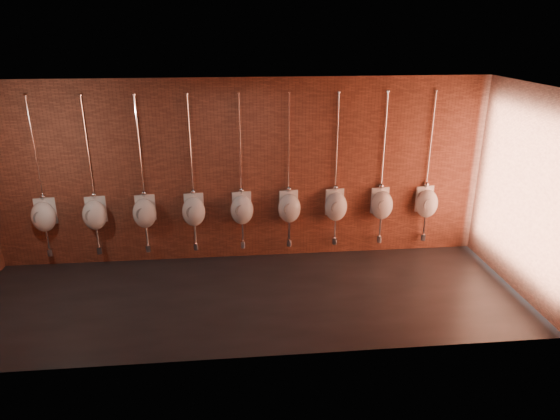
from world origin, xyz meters
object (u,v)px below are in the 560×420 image
(urinal_3, at_px, (194,211))
(urinal_8, at_px, (427,203))
(urinal_1, at_px, (95,214))
(urinal_0, at_px, (44,216))
(urinal_6, at_px, (336,206))
(urinal_7, at_px, (382,204))
(urinal_4, at_px, (242,209))
(urinal_5, at_px, (289,207))
(urinal_2, at_px, (145,212))

(urinal_3, distance_m, urinal_8, 4.17)
(urinal_1, bearing_deg, urinal_0, 180.00)
(urinal_6, distance_m, urinal_7, 0.83)
(urinal_3, relative_size, urinal_7, 1.00)
(urinal_4, xyz_separation_m, urinal_5, (0.83, 0.00, 0.00))
(urinal_1, xyz_separation_m, urinal_6, (4.17, 0.00, 0.00))
(urinal_1, distance_m, urinal_4, 2.50)
(urinal_6, relative_size, urinal_8, 1.00)
(urinal_2, height_order, urinal_3, same)
(urinal_0, xyz_separation_m, urinal_3, (2.50, 0.00, 0.00))
(urinal_3, xyz_separation_m, urinal_4, (0.83, 0.00, 0.00))
(urinal_3, bearing_deg, urinal_1, 180.00)
(urinal_5, height_order, urinal_8, same)
(urinal_7, height_order, urinal_8, same)
(urinal_3, height_order, urinal_6, same)
(urinal_5, bearing_deg, urinal_3, 180.00)
(urinal_4, relative_size, urinal_5, 1.00)
(urinal_3, bearing_deg, urinal_7, 0.00)
(urinal_3, bearing_deg, urinal_6, 0.00)
(urinal_2, bearing_deg, urinal_5, 0.00)
(urinal_0, distance_m, urinal_3, 2.50)
(urinal_7, bearing_deg, urinal_8, 0.00)
(urinal_0, distance_m, urinal_6, 5.01)
(urinal_0, bearing_deg, urinal_7, 0.00)
(urinal_5, relative_size, urinal_6, 1.00)
(urinal_1, relative_size, urinal_8, 1.00)
(urinal_1, relative_size, urinal_3, 1.00)
(urinal_7, distance_m, urinal_8, 0.83)
(urinal_2, height_order, urinal_6, same)
(urinal_1, height_order, urinal_2, same)
(urinal_1, relative_size, urinal_7, 1.00)
(urinal_4, bearing_deg, urinal_8, 0.00)
(urinal_2, distance_m, urinal_8, 5.01)
(urinal_3, bearing_deg, urinal_4, 0.00)
(urinal_0, height_order, urinal_3, same)
(urinal_6, bearing_deg, urinal_4, 180.00)
(urinal_0, height_order, urinal_6, same)
(urinal_2, xyz_separation_m, urinal_4, (1.67, 0.00, 0.00))
(urinal_1, height_order, urinal_7, same)
(urinal_1, xyz_separation_m, urinal_8, (5.84, 0.00, 0.00))
(urinal_3, distance_m, urinal_5, 1.67)
(urinal_4, bearing_deg, urinal_2, 180.00)
(urinal_5, height_order, urinal_6, same)
(urinal_2, distance_m, urinal_4, 1.67)
(urinal_6, bearing_deg, urinal_0, 180.00)
(urinal_5, xyz_separation_m, urinal_6, (0.83, 0.00, 0.00))
(urinal_3, relative_size, urinal_5, 1.00)
(urinal_1, bearing_deg, urinal_2, 0.00)
(urinal_0, xyz_separation_m, urinal_7, (5.84, 0.00, 0.00))
(urinal_3, xyz_separation_m, urinal_7, (3.34, 0.00, 0.00))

